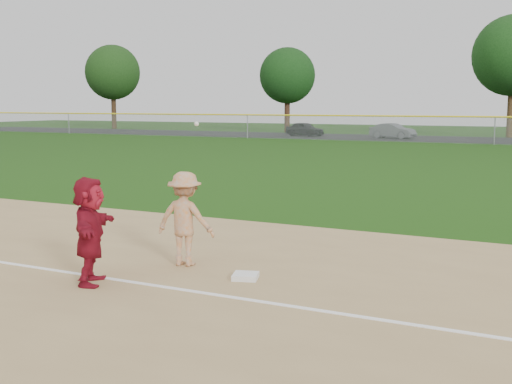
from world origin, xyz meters
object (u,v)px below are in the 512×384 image
at_px(first_base, 246,276).
at_px(car_left, 305,129).
at_px(car_mid, 393,131).
at_px(base_runner, 90,231).

bearing_deg(first_base, car_left, 111.01).
bearing_deg(car_mid, car_left, 99.68).
distance_m(car_left, car_mid, 8.29).
distance_m(base_runner, car_mid, 46.83).
bearing_deg(car_left, car_mid, -74.84).
height_order(first_base, base_runner, base_runner).
height_order(first_base, car_mid, car_mid).
distance_m(first_base, base_runner, 2.65).
xyz_separation_m(first_base, car_mid, (-9.17, 44.94, 0.58)).
xyz_separation_m(first_base, car_left, (-17.44, 45.41, 0.58)).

